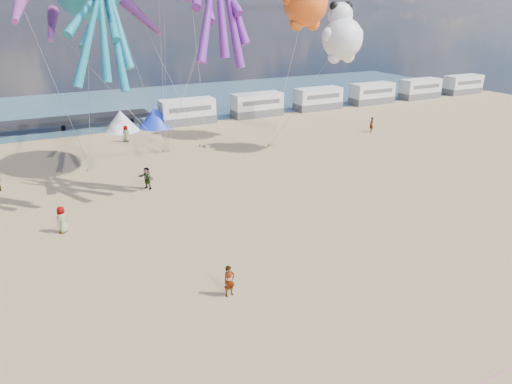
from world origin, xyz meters
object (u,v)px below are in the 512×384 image
object	(u,v)px
motorhome_4	(420,89)
tent_blue	(155,117)
beachgoer_5	(371,125)
beachgoer_6	(126,134)
standing_person	(229,281)
sandbag_e	(166,151)
beachgoer_4	(147,178)
motorhome_5	(463,85)
motorhome_0	(187,112)
motorhome_3	(372,93)
windsock_right	(52,25)
kite_teddy_orange	(306,3)
sandbag_c	(271,145)
beachgoer_0	(62,220)
motorhome_1	(257,105)
kite_panda	(342,39)
sandbag_b	(207,146)
sandbag_a	(90,169)
windsock_mid	(140,15)
motorhome_2	(318,99)
sandbag_d	(202,145)
windsock_left	(21,2)
tent_white	(121,121)

from	to	relation	value
motorhome_4	tent_blue	distance (m)	42.00
beachgoer_5	beachgoer_6	bearing A→B (deg)	-90.43
standing_person	sandbag_e	xyz separation A→B (m)	(4.01, 25.10, -0.72)
beachgoer_4	motorhome_4	bearing A→B (deg)	80.90
motorhome_5	motorhome_0	bearing A→B (deg)	180.00
motorhome_3	windsock_right	distance (m)	46.51
standing_person	kite_teddy_orange	distance (m)	32.41
motorhome_3	sandbag_c	world-z (taller)	motorhome_3
beachgoer_0	motorhome_1	bearing A→B (deg)	171.74
standing_person	kite_panda	size ratio (longest dim) A/B	0.26
motorhome_1	tent_blue	xyz separation A→B (m)	(-13.50, 0.00, -0.30)
motorhome_0	motorhome_4	bearing A→B (deg)	0.00
sandbag_b	kite_teddy_orange	world-z (taller)	kite_teddy_orange
beachgoer_0	beachgoer_4	bearing A→B (deg)	166.08
sandbag_b	beachgoer_6	bearing A→B (deg)	139.85
motorhome_1	sandbag_a	size ratio (longest dim) A/B	13.20
windsock_mid	kite_teddy_orange	bearing A→B (deg)	-9.33
motorhome_1	motorhome_5	world-z (taller)	same
motorhome_0	motorhome_3	size ratio (longest dim) A/B	1.00
beachgoer_6	windsock_mid	bearing A→B (deg)	130.99
motorhome_4	sandbag_e	xyz separation A→B (m)	(-43.76, -10.41, -1.39)
sandbag_c	motorhome_2	bearing A→B (deg)	42.30
sandbag_e	windsock_right	xyz separation A→B (m)	(-8.85, -3.54, 11.91)
motorhome_5	standing_person	world-z (taller)	motorhome_5
motorhome_2	sandbag_e	distance (m)	26.90
sandbag_b	sandbag_d	xyz separation A→B (m)	(-0.35, 0.62, 0.00)
motorhome_0	windsock_left	size ratio (longest dim) A/B	1.03
kite_panda	kite_teddy_orange	xyz separation A→B (m)	(-0.59, 5.54, 3.01)
beachgoer_6	beachgoer_5	bearing A→B (deg)	-159.38
tent_white	sandbag_b	xyz separation A→B (m)	(6.43, -10.76, -1.09)
windsock_mid	sandbag_c	bearing A→B (deg)	-11.53
beachgoer_4	beachgoer_0	bearing A→B (deg)	-83.45
beachgoer_0	beachgoer_5	size ratio (longest dim) A/B	1.02
standing_person	sandbag_b	world-z (taller)	standing_person
motorhome_2	sandbag_d	distance (m)	23.29
motorhome_3	beachgoer_5	world-z (taller)	motorhome_3
beachgoer_0	sandbag_b	world-z (taller)	beachgoer_0
tent_white	beachgoer_0	size ratio (longest dim) A/B	2.28
motorhome_5	tent_blue	xyz separation A→B (m)	(-51.50, 0.00, -0.30)
motorhome_1	sandbag_e	distance (m)	18.53
tent_white	windsock_mid	xyz separation A→B (m)	(-0.06, -14.30, 11.47)
motorhome_5	standing_person	bearing A→B (deg)	-148.20
tent_blue	sandbag_e	bearing A→B (deg)	-99.61
beachgoer_0	beachgoer_4	world-z (taller)	same
motorhome_5	sandbag_c	bearing A→B (deg)	-162.95
motorhome_0	motorhome_5	xyz separation A→B (m)	(47.50, 0.00, 0.00)
motorhome_5	beachgoer_4	xyz separation A→B (m)	(-57.32, -19.40, -0.62)
motorhome_0	motorhome_1	world-z (taller)	same
tent_white	windsock_left	size ratio (longest dim) A/B	0.62
sandbag_a	sandbag_b	bearing A→B (deg)	10.35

